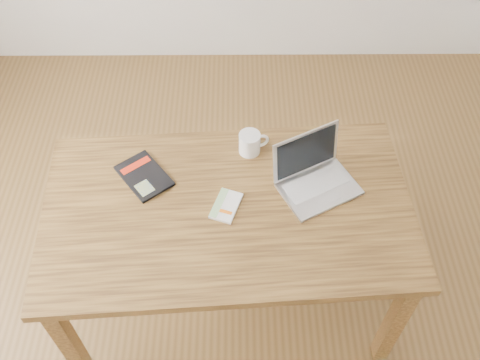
{
  "coord_description": "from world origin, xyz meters",
  "views": [
    {
      "loc": [
        0.13,
        -1.22,
        2.52
      ],
      "look_at": [
        0.14,
        0.12,
        0.85
      ],
      "focal_mm": 40.0,
      "sensor_mm": 36.0,
      "label": 1
    }
  ],
  "objects_px": {
    "desk": "(228,219)",
    "laptop": "(314,175)",
    "black_guidebook": "(144,176)",
    "white_guidebook": "(226,206)",
    "coffee_mug": "(250,143)"
  },
  "relations": [
    {
      "from": "desk",
      "to": "coffee_mug",
      "type": "relative_size",
      "value": 11.6
    },
    {
      "from": "black_guidebook",
      "to": "white_guidebook",
      "type": "bearing_deg",
      "value": -62.29
    },
    {
      "from": "laptop",
      "to": "coffee_mug",
      "type": "height_order",
      "value": "laptop"
    },
    {
      "from": "desk",
      "to": "white_guidebook",
      "type": "xyz_separation_m",
      "value": [
        -0.01,
        0.0,
        0.1
      ]
    },
    {
      "from": "desk",
      "to": "white_guidebook",
      "type": "bearing_deg",
      "value": 165.43
    },
    {
      "from": "laptop",
      "to": "coffee_mug",
      "type": "relative_size",
      "value": 2.89
    },
    {
      "from": "white_guidebook",
      "to": "laptop",
      "type": "height_order",
      "value": "laptop"
    },
    {
      "from": "coffee_mug",
      "to": "desk",
      "type": "bearing_deg",
      "value": -122.53
    },
    {
      "from": "laptop",
      "to": "white_guidebook",
      "type": "bearing_deg",
      "value": 171.18
    },
    {
      "from": "laptop",
      "to": "coffee_mug",
      "type": "bearing_deg",
      "value": 117.94
    },
    {
      "from": "coffee_mug",
      "to": "white_guidebook",
      "type": "bearing_deg",
      "value": -123.9
    },
    {
      "from": "desk",
      "to": "laptop",
      "type": "height_order",
      "value": "laptop"
    },
    {
      "from": "desk",
      "to": "black_guidebook",
      "type": "xyz_separation_m",
      "value": [
        -0.36,
        0.16,
        0.1
      ]
    },
    {
      "from": "desk",
      "to": "white_guidebook",
      "type": "relative_size",
      "value": 8.71
    },
    {
      "from": "desk",
      "to": "laptop",
      "type": "xyz_separation_m",
      "value": [
        0.36,
        0.13,
        0.14
      ]
    }
  ]
}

